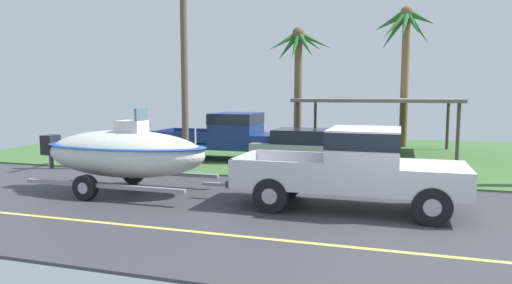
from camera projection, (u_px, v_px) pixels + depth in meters
The scene contains 9 objects.
ground at pixel (399, 165), 17.55m from camera, with size 36.00×22.00×0.11m.
pickup_truck_towing at pixel (363, 165), 10.62m from camera, with size 5.44×2.04×1.90m.
boat_on_trailer at pixel (124, 153), 12.52m from camera, with size 5.84×2.43×2.30m.
parked_pickup_background at pixel (236, 135), 18.30m from camera, with size 5.99×2.00×1.92m.
parked_sedan_near at pixel (314, 149), 16.91m from camera, with size 4.58×1.94×1.38m.
carport_awning at pixel (377, 101), 20.46m from camera, with size 6.79×4.75×2.46m.
palm_tree_near_right at pixel (404, 41), 22.31m from camera, with size 2.97×2.86×6.89m.
palm_tree_mid at pixel (298, 59), 24.31m from camera, with size 3.33×2.83×6.16m.
utility_pole at pixel (184, 58), 16.20m from camera, with size 0.24×1.80×7.57m.
Camera 1 is at (0.03, -9.81, 2.71)m, focal length 32.34 mm.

